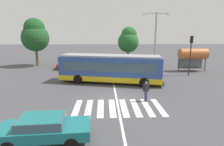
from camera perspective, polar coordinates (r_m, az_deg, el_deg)
The scene contains 16 objects.
ground_plane at distance 15.88m, azimuth 0.99°, elevation -7.64°, with size 160.00×160.00×0.00m, color #47474C.
city_transit_bus at distance 20.36m, azimuth -0.50°, elevation 1.39°, with size 11.46×5.11×3.06m.
pedestrian_crossing_street at distance 15.09m, azimuth 10.36°, elevation -5.02°, with size 0.55×0.38×1.72m.
foreground_sedan at distance 10.19m, azimuth -20.14°, elevation -15.43°, with size 4.60×2.09×1.35m.
parked_car_red at distance 30.23m, azimuth -14.08°, elevation 2.94°, with size 1.94×4.54×1.35m.
parked_car_silver at distance 29.63m, azimuth -9.25°, elevation 2.97°, with size 2.25×4.66×1.35m.
parked_car_teal at distance 29.42m, azimuth -4.11°, elevation 3.03°, with size 2.23×4.65×1.35m.
parked_car_white at distance 29.83m, azimuth 0.97°, elevation 3.18°, with size 2.03×4.58×1.35m.
parked_car_charcoal at distance 29.72m, azimuth 6.30°, elevation 3.08°, with size 2.19×4.64×1.35m.
traffic_light_far_corner at distance 25.78m, azimuth 22.89°, elevation 6.66°, with size 0.33×0.32×5.03m.
bus_stop_shelter at distance 29.04m, azimuth 23.48°, elevation 5.24°, with size 3.92×1.54×3.25m.
twin_arm_street_lamp at distance 27.22m, azimuth 13.12°, elevation 11.09°, with size 3.89×0.32×8.17m.
background_tree_left at distance 33.32m, azimuth -22.44°, elevation 10.63°, with size 4.38×4.38×7.79m.
background_tree_right at distance 37.02m, azimuth 5.05°, elevation 10.02°, with size 4.06×4.06×6.62m.
crosswalk_painted_stripes at distance 13.93m, azimuth 1.91°, elevation -10.50°, with size 6.48×3.40×0.01m.
lane_center_line at distance 17.77m, azimuth 0.92°, elevation -5.46°, with size 0.16×24.00×0.01m, color silver.
Camera 1 is at (-0.90, -14.93, 5.33)m, focal length 29.96 mm.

